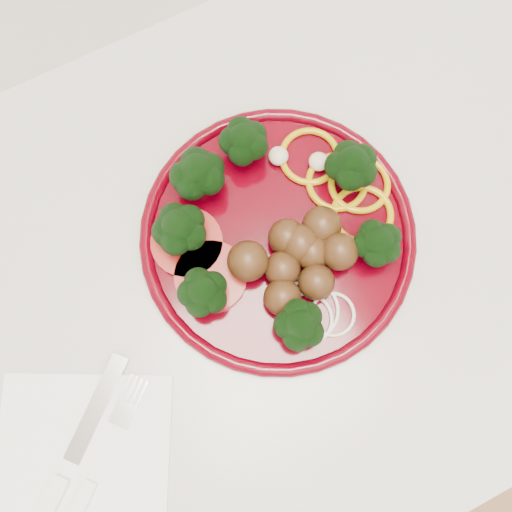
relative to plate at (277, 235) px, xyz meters
name	(u,v)px	position (x,y,z in m)	size (l,w,h in m)	color
counter	(232,330)	(-0.08, -0.01, -0.47)	(2.40, 0.60, 0.90)	silver
plate	(277,235)	(0.00, 0.00, 0.00)	(0.28, 0.28, 0.07)	#440009
napkin	(82,463)	(-0.26, -0.11, -0.02)	(0.16, 0.16, 0.00)	white
knife	(61,483)	(-0.29, -0.12, -0.01)	(0.16, 0.14, 0.01)	silver
fork	(84,498)	(-0.27, -0.14, -0.01)	(0.15, 0.13, 0.01)	white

